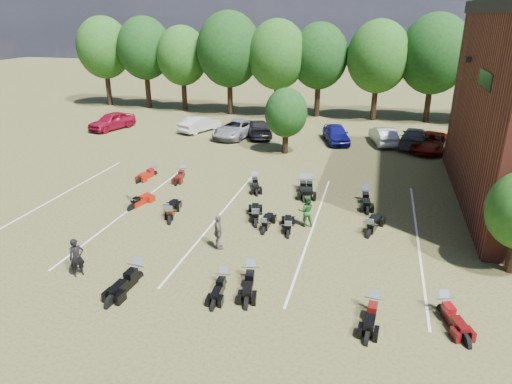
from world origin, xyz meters
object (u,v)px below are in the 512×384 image
(car_0, at_px, (112,121))
(motorcycle_14, at_px, (183,177))
(person_green, at_px, (306,211))
(motorcycle_7, at_px, (132,209))
(car_4, at_px, (336,134))
(person_black, at_px, (77,258))
(person_grey, at_px, (218,232))
(motorcycle_3, at_px, (223,286))

(car_0, bearing_deg, motorcycle_14, -23.78)
(car_0, distance_m, motorcycle_14, 15.66)
(person_green, relative_size, motorcycle_7, 0.74)
(car_0, height_order, person_green, person_green)
(car_0, xyz_separation_m, person_green, (20.54, -15.75, 0.04))
(car_4, height_order, motorcycle_7, car_4)
(car_4, distance_m, person_green, 16.47)
(car_4, distance_m, person_black, 24.82)
(person_grey, relative_size, motorcycle_7, 0.75)
(person_green, distance_m, person_grey, 4.82)
(person_black, distance_m, motorcycle_7, 6.76)
(car_0, distance_m, person_black, 25.92)
(car_0, bearing_deg, person_black, -43.08)
(car_4, relative_size, person_grey, 2.64)
(car_4, distance_m, motorcycle_14, 14.27)
(motorcycle_3, bearing_deg, car_0, 125.34)
(car_4, height_order, motorcycle_14, car_4)
(car_4, bearing_deg, person_grey, -116.75)
(motorcycle_7, bearing_deg, motorcycle_14, -82.53)
(car_4, height_order, person_green, person_green)
(car_0, distance_m, car_4, 20.39)
(motorcycle_7, bearing_deg, person_grey, 166.83)
(person_black, xyz_separation_m, person_grey, (4.76, 3.62, 0.01))
(car_0, bearing_deg, motorcycle_7, -37.26)
(motorcycle_7, relative_size, motorcycle_14, 1.05)
(motorcycle_14, bearing_deg, car_4, 44.15)
(car_0, distance_m, motorcycle_7, 19.62)
(car_0, relative_size, motorcycle_3, 2.29)
(car_4, bearing_deg, person_black, -126.28)
(person_black, distance_m, motorcycle_3, 6.05)
(person_grey, bearing_deg, motorcycle_14, 4.09)
(car_4, distance_m, person_grey, 20.14)
(car_0, xyz_separation_m, person_black, (12.37, -22.78, 0.03))
(car_0, distance_m, motorcycle_3, 28.65)
(car_4, xyz_separation_m, person_green, (0.16, -16.47, 0.08))
(person_grey, distance_m, motorcycle_7, 6.81)
(car_4, relative_size, person_green, 2.66)
(person_green, distance_m, motorcycle_14, 10.40)
(person_grey, xyz_separation_m, motorcycle_7, (-6.07, 2.97, -0.82))
(motorcycle_7, height_order, motorcycle_14, motorcycle_7)
(person_black, bearing_deg, motorcycle_7, 51.45)
(person_black, height_order, person_green, person_green)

